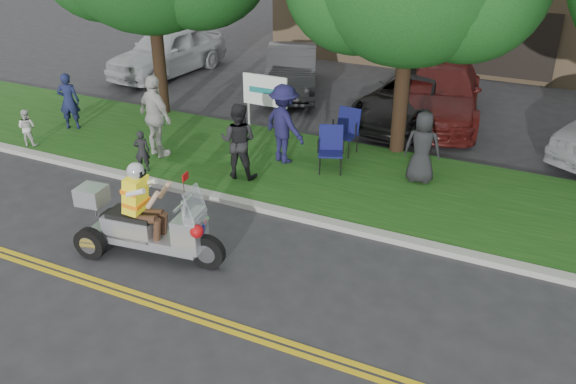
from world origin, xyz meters
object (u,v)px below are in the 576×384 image
at_px(parked_car_right, 441,92).
at_px(spectator_adult_right, 156,116).
at_px(lawn_chair_b, 331,146).
at_px(spectator_adult_mid, 238,141).
at_px(parked_car_mid, 413,99).
at_px(spectator_adult_left, 69,101).
at_px(trike_scooter, 144,225).
at_px(parked_car_left, 292,70).
at_px(parked_car_far_left, 168,51).
at_px(lawn_chair_a, 347,128).

bearing_deg(parked_car_right, spectator_adult_right, -142.59).
relative_size(lawn_chair_b, spectator_adult_mid, 0.61).
bearing_deg(parked_car_mid, parked_car_right, 54.30).
xyz_separation_m(spectator_adult_left, spectator_adult_right, (3.28, -0.51, 0.23)).
distance_m(trike_scooter, spectator_adult_mid, 3.54).
xyz_separation_m(lawn_chair_b, spectator_adult_right, (-4.10, -1.07, 0.41)).
distance_m(lawn_chair_b, parked_car_left, 6.40).
xyz_separation_m(parked_car_far_left, parked_car_left, (4.90, -0.05, -0.10)).
bearing_deg(parked_car_right, spectator_adult_left, -158.18).
bearing_deg(parked_car_mid, parked_car_left, 173.35).
bearing_deg(lawn_chair_a, lawn_chair_b, -81.85).
xyz_separation_m(parked_car_left, parked_car_mid, (4.30, -1.02, -0.07)).
distance_m(lawn_chair_a, spectator_adult_mid, 2.93).
bearing_deg(spectator_adult_left, parked_car_left, -151.22).
height_order(trike_scooter, parked_car_right, trike_scooter).
bearing_deg(parked_car_far_left, parked_car_mid, -1.46).
height_order(parked_car_far_left, parked_car_mid, parked_car_far_left).
bearing_deg(parked_car_far_left, lawn_chair_a, -21.59).
distance_m(spectator_adult_left, parked_car_far_left, 6.02).
height_order(parked_car_left, parked_car_right, parked_car_right).
bearing_deg(spectator_adult_mid, lawn_chair_a, -135.43).
xyz_separation_m(spectator_adult_mid, parked_car_left, (-1.83, 6.58, -0.23)).
distance_m(parked_car_left, parked_car_mid, 4.42).
relative_size(trike_scooter, lawn_chair_a, 2.55).
xyz_separation_m(spectator_adult_mid, spectator_adult_right, (-2.39, 0.19, 0.14)).
bearing_deg(spectator_adult_right, lawn_chair_a, -131.83).
relative_size(spectator_adult_right, parked_car_left, 0.45).
bearing_deg(parked_car_mid, spectator_adult_left, -142.49).
xyz_separation_m(spectator_adult_right, parked_car_far_left, (-4.34, 6.44, -0.27)).
height_order(spectator_adult_left, parked_car_right, spectator_adult_left).
bearing_deg(trike_scooter, lawn_chair_a, 68.07).
relative_size(spectator_adult_mid, parked_car_left, 0.39).
bearing_deg(parked_car_left, lawn_chair_a, -73.40).
distance_m(spectator_adult_right, parked_car_right, 8.15).
bearing_deg(parked_car_left, parked_car_right, -27.39).
xyz_separation_m(lawn_chair_a, parked_car_left, (-3.49, 4.18, 0.01)).
bearing_deg(lawn_chair_a, trike_scooter, -99.39).
height_order(spectator_adult_mid, parked_car_far_left, spectator_adult_mid).
bearing_deg(trike_scooter, parked_car_right, 65.90).
relative_size(spectator_adult_left, parked_car_right, 0.29).
relative_size(trike_scooter, parked_car_far_left, 0.58).
relative_size(lawn_chair_a, parked_car_right, 0.21).
relative_size(trike_scooter, spectator_adult_left, 1.83).
distance_m(spectator_adult_right, parked_car_mid, 7.26).
height_order(lawn_chair_a, spectator_adult_left, spectator_adult_left).
bearing_deg(parked_car_right, parked_car_far_left, 167.19).
height_order(parked_car_mid, parked_car_right, parked_car_right).
bearing_deg(spectator_adult_left, parked_car_mid, -177.20).
bearing_deg(spectator_adult_mid, spectator_adult_right, -15.46).
bearing_deg(parked_car_left, lawn_chair_b, -79.62).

